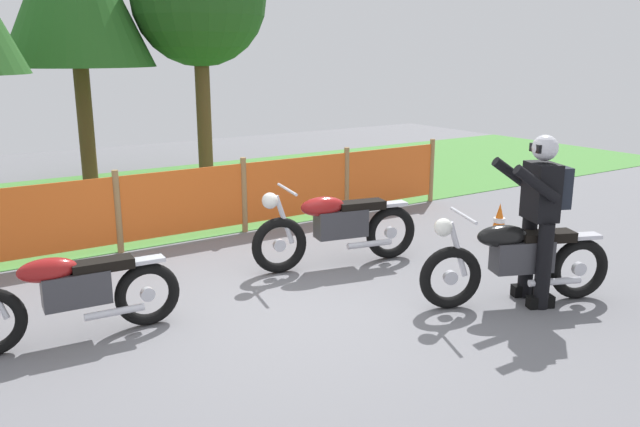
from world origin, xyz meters
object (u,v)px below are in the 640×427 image
motorcycle_trailing (516,259)px  motorcycle_third (336,226)px  rider_trailing (540,210)px  traffic_cone (499,223)px  motorcycle_lead (69,293)px

motorcycle_trailing → motorcycle_third: size_ratio=0.93×
motorcycle_trailing → rider_trailing: bearing=-179.5°
traffic_cone → motorcycle_lead: bearing=-179.9°
motorcycle_third → traffic_cone: size_ratio=3.87×
motorcycle_third → traffic_cone: bearing=-178.6°
motorcycle_lead → rider_trailing: (4.10, -1.61, 0.51)m
motorcycle_trailing → motorcycle_third: (-0.83, 1.94, 0.01)m
motorcycle_third → rider_trailing: rider_trailing is taller
motorcycle_trailing → traffic_cone: size_ratio=3.59×
rider_trailing → motorcycle_third: bearing=-40.7°
traffic_cone → motorcycle_third: bearing=170.1°
motorcycle_third → rider_trailing: 2.32m
motorcycle_third → rider_trailing: size_ratio=1.21×
motorcycle_lead → traffic_cone: bearing=-176.0°
motorcycle_lead → traffic_cone: motorcycle_lead is taller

